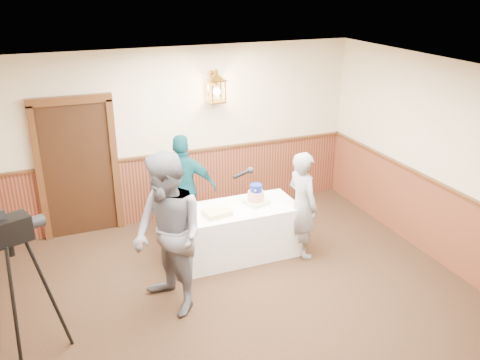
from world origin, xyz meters
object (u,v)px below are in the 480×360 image
at_px(display_table, 235,232).
at_px(baker, 302,205).
at_px(sheet_cake_green, 185,214).
at_px(interviewer, 168,235).
at_px(tv_camera_rig, 21,303).
at_px(tiered_cake, 256,196).
at_px(assistant_p, 183,189).
at_px(sheet_cake_yellow, 217,213).

distance_m(display_table, baker, 1.04).
relative_size(sheet_cake_green, interviewer, 0.14).
height_order(display_table, tv_camera_rig, tv_camera_rig).
distance_m(tiered_cake, baker, 0.67).
distance_m(baker, assistant_p, 1.78).
relative_size(display_table, interviewer, 0.91).
distance_m(sheet_cake_green, tv_camera_rig, 2.45).
bearing_deg(sheet_cake_yellow, sheet_cake_green, 160.18).
bearing_deg(tiered_cake, baker, -31.40).
bearing_deg(baker, tv_camera_rig, 95.31).
relative_size(tiered_cake, interviewer, 0.19).
xyz_separation_m(display_table, tiered_cake, (0.33, 0.02, 0.49)).
relative_size(interviewer, assistant_p, 1.19).
xyz_separation_m(sheet_cake_green, tv_camera_rig, (-2.07, -1.31, -0.02)).
relative_size(tiered_cake, assistant_p, 0.22).
xyz_separation_m(tiered_cake, interviewer, (-1.50, -0.91, 0.13)).
distance_m(sheet_cake_green, baker, 1.65).
bearing_deg(baker, assistant_p, 44.13).
height_order(sheet_cake_yellow, baker, baker).
xyz_separation_m(display_table, baker, (0.90, -0.33, 0.41)).
distance_m(sheet_cake_yellow, sheet_cake_green, 0.44).
distance_m(display_table, tv_camera_rig, 3.10).
bearing_deg(tv_camera_rig, sheet_cake_yellow, 4.61).
bearing_deg(sheet_cake_yellow, interviewer, -138.47).
relative_size(sheet_cake_yellow, tv_camera_rig, 0.21).
bearing_deg(tv_camera_rig, interviewer, -6.69).
bearing_deg(tiered_cake, sheet_cake_yellow, -167.43).
height_order(sheet_cake_green, baker, baker).
relative_size(tiered_cake, baker, 0.23).
relative_size(baker, tv_camera_rig, 0.93).
relative_size(sheet_cake_green, tv_camera_rig, 0.16).
distance_m(sheet_cake_yellow, tv_camera_rig, 2.75).
relative_size(tiered_cake, tv_camera_rig, 0.22).
bearing_deg(tiered_cake, sheet_cake_green, 179.62).
xyz_separation_m(tiered_cake, tv_camera_rig, (-3.12, -1.31, -0.11)).
relative_size(sheet_cake_green, assistant_p, 0.16).
bearing_deg(interviewer, display_table, 109.62).
relative_size(interviewer, baker, 1.26).
height_order(tiered_cake, baker, baker).
bearing_deg(tv_camera_rig, tiered_cake, 2.22).
relative_size(tiered_cake, sheet_cake_yellow, 1.05).
bearing_deg(assistant_p, sheet_cake_green, 93.06).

